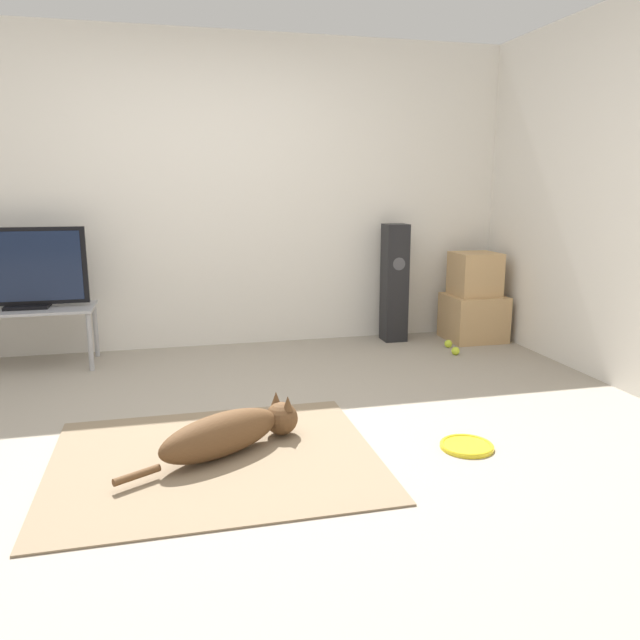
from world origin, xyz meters
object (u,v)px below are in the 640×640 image
object	(u,v)px
cardboard_box_lower	(473,317)
tennis_ball_near_speaker	(456,351)
tv	(24,269)
floor_speaker	(394,283)
cardboard_box_upper	(475,274)
dog	(232,432)
frisbee	(467,446)
tv_stand	(29,315)
tennis_ball_by_boxes	(448,344)

from	to	relation	value
cardboard_box_lower	tennis_ball_near_speaker	distance (m)	0.61
tv	tennis_ball_near_speaker	size ratio (longest dim) A/B	13.32
floor_speaker	tv	distance (m)	2.96
cardboard_box_upper	floor_speaker	distance (m)	0.71
cardboard_box_upper	floor_speaker	world-z (taller)	floor_speaker
cardboard_box_upper	tv	distance (m)	3.64
dog	frisbee	bearing A→B (deg)	-10.43
floor_speaker	tv_stand	world-z (taller)	floor_speaker
cardboard_box_upper	tennis_ball_by_boxes	bearing A→B (deg)	-145.57
cardboard_box_lower	tennis_ball_by_boxes	size ratio (longest dim) A/B	7.28
cardboard_box_lower	tennis_ball_near_speaker	bearing A→B (deg)	-130.43
tv	cardboard_box_lower	bearing A→B (deg)	-0.07
tv_stand	tennis_ball_by_boxes	world-z (taller)	tv_stand
tennis_ball_near_speaker	dog	bearing A→B (deg)	-142.88
frisbee	dog	bearing A→B (deg)	169.57
tennis_ball_by_boxes	tennis_ball_near_speaker	distance (m)	0.23
tv_stand	tv	bearing A→B (deg)	90.00
frisbee	cardboard_box_lower	world-z (taller)	cardboard_box_lower
cardboard_box_lower	tennis_ball_near_speaker	world-z (taller)	cardboard_box_lower
tv_stand	tennis_ball_by_boxes	size ratio (longest dim) A/B	14.27
cardboard_box_lower	cardboard_box_upper	size ratio (longest dim) A/B	1.28
cardboard_box_lower	floor_speaker	size ratio (longest dim) A/B	0.47
tv_stand	tennis_ball_near_speaker	xyz separation A→B (m)	(3.26, -0.45, -0.37)
dog	floor_speaker	size ratio (longest dim) A/B	0.92
frisbee	cardboard_box_upper	xyz separation A→B (m)	(1.14, 2.17, 0.57)
cardboard_box_upper	tv	size ratio (longest dim) A/B	0.43
frisbee	tennis_ball_by_boxes	xyz separation A→B (m)	(0.81, 1.93, 0.02)
floor_speaker	tennis_ball_near_speaker	xyz separation A→B (m)	(0.31, -0.60, -0.48)
tennis_ball_by_boxes	tv	bearing A→B (deg)	176.12
cardboard_box_lower	frisbee	bearing A→B (deg)	-117.98
dog	tennis_ball_near_speaker	world-z (taller)	dog
dog	tennis_ball_by_boxes	xyz separation A→B (m)	(2.01, 1.71, -0.09)
cardboard_box_lower	tv	world-z (taller)	tv
frisbee	cardboard_box_upper	distance (m)	2.52
tennis_ball_near_speaker	tv	bearing A→B (deg)	172.09
dog	cardboard_box_lower	bearing A→B (deg)	39.52
tv_stand	tennis_ball_by_boxes	distance (m)	3.33
cardboard_box_upper	floor_speaker	size ratio (longest dim) A/B	0.37
cardboard_box_upper	tennis_ball_near_speaker	distance (m)	0.82
tv	frisbee	bearing A→B (deg)	-40.85
tv	cardboard_box_upper	bearing A→B (deg)	0.12
tv	tennis_ball_near_speaker	distance (m)	3.37
dog	tennis_ball_by_boxes	bearing A→B (deg)	40.51
tennis_ball_near_speaker	tv_stand	bearing A→B (deg)	172.14
tv_stand	tv	distance (m)	0.35
tennis_ball_near_speaker	floor_speaker	bearing A→B (deg)	117.54
frisbee	floor_speaker	xyz separation A→B (m)	(0.45, 2.31, 0.50)
cardboard_box_lower	tennis_ball_by_boxes	xyz separation A→B (m)	(-0.34, -0.22, -0.17)
floor_speaker	cardboard_box_upper	bearing A→B (deg)	-11.47
dog	tv	bearing A→B (deg)	123.80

